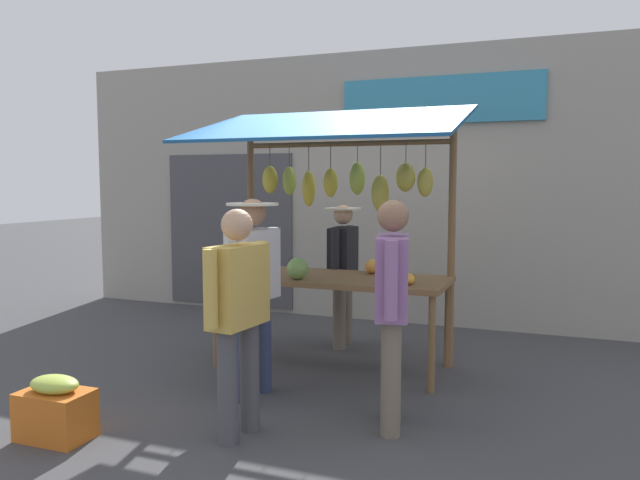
% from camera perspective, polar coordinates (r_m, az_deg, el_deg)
% --- Properties ---
extents(ground_plane, '(40.00, 40.00, 0.00)m').
position_cam_1_polar(ground_plane, '(6.08, 1.05, -11.56)').
color(ground_plane, '#424244').
extents(street_backdrop, '(9.00, 0.30, 3.40)m').
position_cam_1_polar(street_backdrop, '(7.93, 6.31, 4.81)').
color(street_backdrop, '#9E998E').
rests_on(street_backdrop, ground).
extents(market_stall, '(2.50, 1.46, 2.50)m').
position_cam_1_polar(market_stall, '(5.87, 1.40, 3.28)').
color(market_stall, brown).
rests_on(market_stall, ground).
extents(vendor_with_sunhat, '(0.39, 0.67, 1.53)m').
position_cam_1_polar(vendor_with_sunhat, '(6.63, 2.13, -2.28)').
color(vendor_with_sunhat, '#726656').
rests_on(vendor_with_sunhat, ground).
extents(shopper_in_grey_tee, '(0.33, 0.69, 1.65)m').
position_cam_1_polar(shopper_in_grey_tee, '(4.42, 6.66, -5.31)').
color(shopper_in_grey_tee, '#726656').
rests_on(shopper_in_grey_tee, ground).
extents(shopper_in_striped_shirt, '(0.42, 0.69, 1.64)m').
position_cam_1_polar(shopper_in_striped_shirt, '(5.08, -6.17, -3.76)').
color(shopper_in_striped_shirt, navy).
rests_on(shopper_in_striped_shirt, ground).
extents(shopper_with_ponytail, '(0.27, 0.68, 1.59)m').
position_cam_1_polar(shopper_with_ponytail, '(4.30, -7.56, -6.18)').
color(shopper_with_ponytail, '#4C4C51').
rests_on(shopper_with_ponytail, ground).
extents(produce_crate_near, '(0.49, 0.33, 0.45)m').
position_cam_1_polar(produce_crate_near, '(4.78, -23.19, -14.18)').
color(produce_crate_near, '#D1661E').
rests_on(produce_crate_near, ground).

